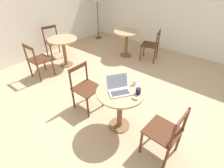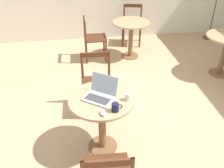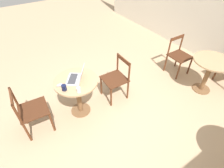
# 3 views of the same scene
# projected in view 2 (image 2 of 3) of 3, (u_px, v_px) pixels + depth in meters

# --- Properties ---
(ground_plane) EXTENTS (16.00, 16.00, 0.00)m
(ground_plane) POSITION_uv_depth(u_px,v_px,m) (129.00, 122.00, 3.58)
(ground_plane) COLOR tan
(cafe_table_near) EXTENTS (0.74, 0.74, 0.76)m
(cafe_table_near) POSITION_uv_depth(u_px,v_px,m) (102.00, 111.00, 2.87)
(cafe_table_near) COLOR brown
(cafe_table_near) RESTS_ON ground_plane
(cafe_table_far) EXTENTS (0.74, 0.74, 0.76)m
(cafe_table_far) POSITION_uv_depth(u_px,v_px,m) (131.00, 30.00, 5.05)
(cafe_table_far) COLOR brown
(cafe_table_far) RESTS_ON ground_plane
(chair_near_back) EXTENTS (0.45, 0.45, 0.87)m
(chair_near_back) POSITION_uv_depth(u_px,v_px,m) (97.00, 83.00, 3.61)
(chair_near_back) COLOR #562D19
(chair_near_back) RESTS_ON ground_plane
(chair_far_back) EXTENTS (0.54, 0.54, 0.87)m
(chair_far_back) POSITION_uv_depth(u_px,v_px,m) (132.00, 24.00, 5.73)
(chair_far_back) COLOR #562D19
(chair_far_back) RESTS_ON ground_plane
(chair_far_left) EXTENTS (0.45, 0.45, 0.87)m
(chair_far_left) POSITION_uv_depth(u_px,v_px,m) (93.00, 38.00, 5.02)
(chair_far_left) COLOR #562D19
(chair_far_left) RESTS_ON ground_plane
(laptop) EXTENTS (0.43, 0.42, 0.23)m
(laptop) POSITION_uv_depth(u_px,v_px,m) (100.00, 94.00, 2.77)
(laptop) COLOR #B7B7BC
(laptop) RESTS_ON cafe_table_near
(mouse) EXTENTS (0.06, 0.10, 0.03)m
(mouse) POSITION_uv_depth(u_px,v_px,m) (103.00, 113.00, 2.54)
(mouse) COLOR #B7B7BC
(mouse) RESTS_ON cafe_table_near
(mug) EXTENTS (0.12, 0.08, 0.09)m
(mug) POSITION_uv_depth(u_px,v_px,m) (115.00, 107.00, 2.57)
(mug) COLOR #141938
(mug) RESTS_ON cafe_table_near
(drinking_glass) EXTENTS (0.06, 0.06, 0.09)m
(drinking_glass) POSITION_uv_depth(u_px,v_px,m) (128.00, 97.00, 2.73)
(drinking_glass) COLOR silver
(drinking_glass) RESTS_ON cafe_table_near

